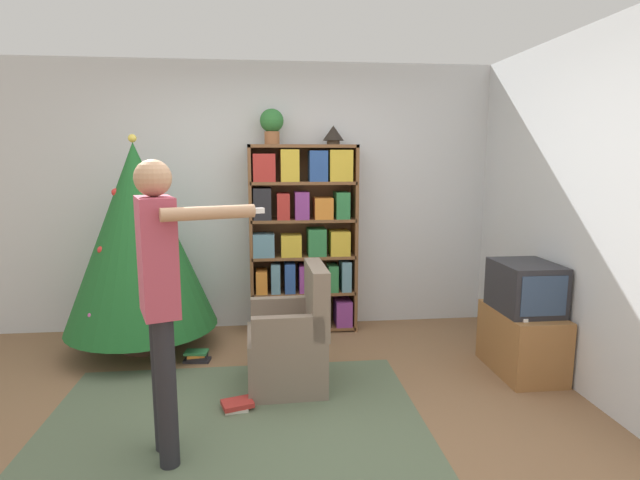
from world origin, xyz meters
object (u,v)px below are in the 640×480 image
at_px(bookshelf, 304,240).
at_px(armchair, 292,345).
at_px(television, 526,287).
at_px(potted_plant, 272,124).
at_px(standing_person, 160,287).
at_px(christmas_tree, 138,237).
at_px(table_lamp, 333,134).

bearing_deg(bookshelf, armchair, -98.57).
xyz_separation_m(television, potted_plant, (-1.93, 1.19, 1.31)).
xyz_separation_m(bookshelf, armchair, (-0.19, -1.24, -0.58)).
bearing_deg(armchair, standing_person, -44.04).
bearing_deg(armchair, bookshelf, 169.55).
relative_size(television, standing_person, 0.32).
xyz_separation_m(christmas_tree, table_lamp, (1.74, 0.39, 0.90)).
bearing_deg(standing_person, bookshelf, 136.75).
distance_m(bookshelf, standing_person, 2.27).
bearing_deg(television, christmas_tree, 165.51).
height_order(television, table_lamp, table_lamp).
xyz_separation_m(armchair, potted_plant, (-0.10, 1.25, 1.68)).
height_order(christmas_tree, standing_person, christmas_tree).
xyz_separation_m(television, christmas_tree, (-3.10, 0.80, 0.32)).
bearing_deg(armchair, television, 89.92).
bearing_deg(christmas_tree, bookshelf, 14.70).
distance_m(bookshelf, christmas_tree, 1.51).
height_order(bookshelf, standing_person, bookshelf).
height_order(armchair, potted_plant, potted_plant).
distance_m(television, standing_person, 2.74).
xyz_separation_m(christmas_tree, armchair, (1.27, -0.86, -0.69)).
height_order(bookshelf, television, bookshelf).
distance_m(armchair, standing_person, 1.30).
relative_size(armchair, table_lamp, 4.60).
bearing_deg(television, armchair, -178.21).
xyz_separation_m(bookshelf, potted_plant, (-0.29, 0.01, 1.10)).
xyz_separation_m(bookshelf, standing_person, (-0.93, -2.06, 0.09)).
height_order(television, standing_person, standing_person).
relative_size(television, potted_plant, 1.62).
bearing_deg(standing_person, television, 89.95).
distance_m(christmas_tree, standing_person, 1.76).
bearing_deg(potted_plant, armchair, -85.26).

